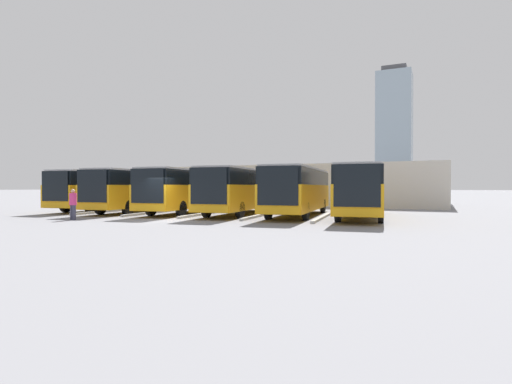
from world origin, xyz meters
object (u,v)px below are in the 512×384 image
object	(u,v)px
bus_2	(242,189)
bus_4	(143,189)
bus_0	(362,189)
bus_1	(299,189)
pedestrian	(73,203)
bus_3	(190,189)
bus_5	(109,189)

from	to	relation	value
bus_2	bus_4	world-z (taller)	same
bus_0	bus_1	xyz separation A→B (m)	(4.16, 0.02, 0.00)
bus_4	pedestrian	xyz separation A→B (m)	(-1.63, 7.94, -0.81)
bus_3	bus_1	bearing A→B (deg)	176.05
bus_2	pedestrian	distance (m)	10.96
bus_5	bus_1	bearing A→B (deg)	173.59
bus_0	pedestrian	distance (m)	17.46
bus_2	bus_3	world-z (taller)	same
bus_3	bus_4	size ratio (longest dim) A/B	1.00
bus_5	bus_2	bearing A→B (deg)	172.99
bus_1	bus_2	xyz separation A→B (m)	(4.16, 0.21, 0.00)
bus_1	pedestrian	distance (m)	14.03
bus_1	bus_5	distance (m)	16.64
bus_3	pedestrian	xyz separation A→B (m)	(2.53, 8.33, -0.81)
bus_0	bus_3	size ratio (longest dim) A/B	1.00
bus_2	bus_4	bearing A→B (deg)	-2.74
bus_2	bus_0	bearing A→B (deg)	174.06
pedestrian	bus_2	bearing A→B (deg)	60.10
bus_3	pedestrian	size ratio (longest dim) A/B	6.54
bus_4	bus_5	distance (m)	4.20
bus_0	bus_2	world-z (taller)	same
bus_0	bus_1	world-z (taller)	same
bus_0	bus_2	bearing A→B (deg)	-5.94
bus_4	pedestrian	world-z (taller)	bus_4
bus_3	bus_5	world-z (taller)	same
bus_0	bus_1	size ratio (longest dim) A/B	1.00
bus_3	bus_5	size ratio (longest dim) A/B	1.00
bus_5	pedestrian	xyz separation A→B (m)	(-5.79, 8.52, -0.81)
bus_0	pedestrian	size ratio (longest dim) A/B	6.54
bus_3	pedestrian	bearing A→B (deg)	65.54
bus_1	pedestrian	size ratio (longest dim) A/B	6.54
bus_2	bus_5	size ratio (longest dim) A/B	1.00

